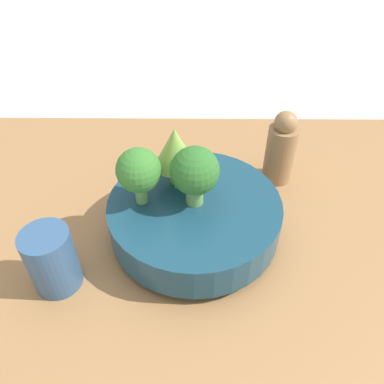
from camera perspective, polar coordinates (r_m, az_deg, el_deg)
The scene contains 8 objects.
ground_plane at distance 0.67m, azimuth 0.02°, elevation -7.50°, with size 6.00×6.00×0.00m, color silver.
table at distance 0.66m, azimuth 0.02°, elevation -6.14°, with size 0.97×0.69×0.05m.
bowl at distance 0.59m, azimuth -0.00°, elevation -3.65°, with size 0.27×0.27×0.07m.
broccoli_floret_right at distance 0.54m, azimuth -8.54°, elevation 3.16°, with size 0.07×0.07×0.09m.
broccoli_floret_center at distance 0.53m, azimuth -0.00°, elevation 3.05°, with size 0.07×0.07×0.10m.
romanesco_piece_near at distance 0.57m, azimuth -3.02°, elevation 6.58°, with size 0.07×0.07×0.10m.
cup at distance 0.56m, azimuth -20.95°, elevation -9.62°, with size 0.07×0.07×0.10m.
pepper_mill at distance 0.71m, azimuth 13.05°, elevation 6.36°, with size 0.05×0.05×0.14m.
Camera 1 is at (-0.00, 0.44, 0.51)m, focal length 35.00 mm.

